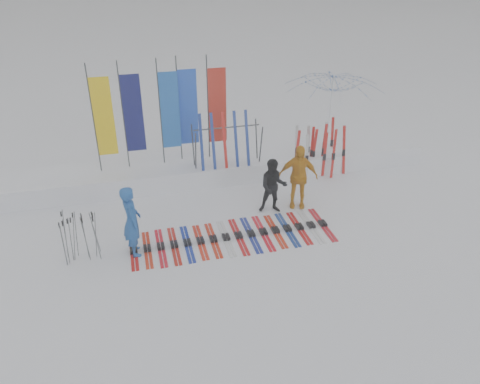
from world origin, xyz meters
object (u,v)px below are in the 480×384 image
object	(u,v)px
person_black	(273,186)
person_blue	(132,221)
person_yellow	(298,176)
ski_row	(233,236)
tent_canopy	(331,115)
ski_rack	(227,140)

from	to	relation	value
person_black	person_blue	bearing A→B (deg)	-150.17
person_yellow	ski_row	distance (m)	2.58
person_black	ski_row	size ratio (longest dim) A/B	0.31
person_blue	person_black	world-z (taller)	person_blue
person_blue	ski_row	world-z (taller)	person_blue
person_black	tent_canopy	bearing A→B (deg)	60.88
person_blue	ski_rack	distance (m)	4.41
person_black	person_yellow	bearing A→B (deg)	24.19
person_blue	tent_canopy	bearing A→B (deg)	-65.81
person_black	person_yellow	size ratio (longest dim) A/B	0.85
ski_rack	person_blue	bearing A→B (deg)	-133.58
tent_canopy	ski_rack	size ratio (longest dim) A/B	1.61
tent_canopy	ski_rack	bearing A→B (deg)	-164.24
person_black	ski_rack	world-z (taller)	ski_rack
person_blue	person_black	xyz separation A→B (m)	(3.82, 1.06, -0.12)
person_yellow	tent_canopy	world-z (taller)	tent_canopy
ski_row	ski_rack	xyz separation A→B (m)	(0.58, 3.14, 1.35)
person_black	ski_row	world-z (taller)	person_black
tent_canopy	person_blue	bearing A→B (deg)	-148.18
person_blue	ski_row	distance (m)	2.59
person_black	ski_row	distance (m)	1.87
person_blue	ski_row	xyz separation A→B (m)	(2.44, 0.04, -0.86)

